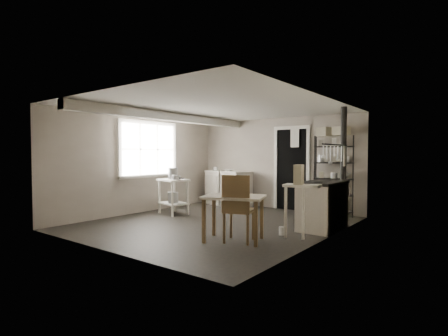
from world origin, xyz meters
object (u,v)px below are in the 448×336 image
Objects in this scene: chair at (239,211)px; stove at (323,205)px; flour_sack at (321,205)px; work_table at (234,217)px; base_cabinets at (228,188)px; stockpot at (173,173)px; shelf_rack at (334,174)px; prep_table at (174,197)px.

stove is at bearing 47.75° from chair.
flour_sack is at bearing 112.61° from stove.
flour_sack is at bearing 85.68° from work_table.
base_cabinets is at bearing 156.62° from stove.
stockpot is 3.53m from stove.
flour_sack is (0.23, 3.08, -0.14)m from work_table.
stockpot is 3.07m from chair.
stove is at bearing -10.08° from base_cabinets.
stockpot is 3.69m from shelf_rack.
chair is at bearing -92.55° from flour_sack.
base_cabinets is (0.15, 1.91, 0.06)m from prep_table.
shelf_rack is 3.31m from work_table.
base_cabinets is at bearing 109.41° from chair.
chair is (2.77, -1.26, -0.45)m from stockpot.
stove is 2.48× the size of flour_sack.
chair is at bearing -37.53° from base_cabinets.
shelf_rack is at bearing 33.98° from prep_table.
shelf_rack is at bearing 81.94° from work_table.
work_table is (2.67, -1.28, -0.56)m from stockpot.
stove reaches higher than flour_sack.
stove is 1.49m from flour_sack.
stockpot is at bearing -172.81° from stove.
chair reaches higher than prep_table.
shelf_rack is (3.02, 2.04, 0.55)m from prep_table.
work_table is at bearing -25.54° from stockpot.
prep_table reaches higher than flour_sack.
chair reaches higher than stove.
base_cabinets is 2.91m from shelf_rack.
chair reaches higher than flour_sack.
prep_table is 2.91m from chair.
stove is at bearing -94.15° from shelf_rack.
stove is 1.83m from chair.
work_table is at bearing -24.93° from prep_table.
work_table is (2.56, -1.19, -0.02)m from prep_table.
stove reaches higher than work_table.
flour_sack is (2.90, 1.80, -0.70)m from stockpot.
shelf_rack is at bearing 15.88° from base_cabinets.
stove reaches higher than prep_table.
chair is (2.51, -3.09, 0.02)m from base_cabinets.
base_cabinets is at bearing 165.61° from shelf_rack.
chair reaches higher than base_cabinets.
work_table is 0.14m from chair.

